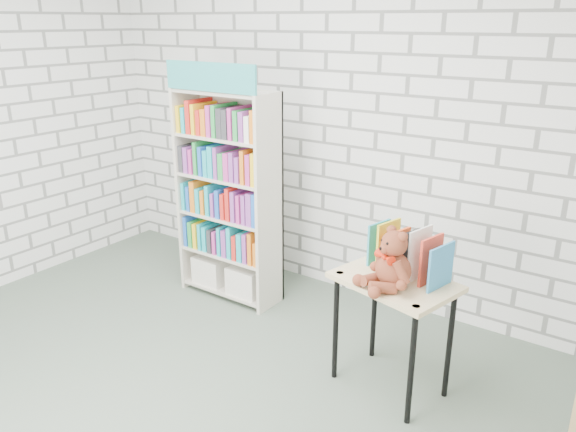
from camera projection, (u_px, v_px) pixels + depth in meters
The scene contains 6 objects.
ground at pixel (152, 396), 3.49m from camera, with size 4.50×4.50×0.00m, color #4E5D4F.
room_shell at pixel (124, 108), 2.90m from camera, with size 4.52×4.02×2.81m.
bookshelf at pixel (229, 195), 4.52m from camera, with size 0.86×0.33×1.93m.
display_table at pixel (394, 295), 3.38m from camera, with size 0.79×0.63×0.75m.
table_books at pixel (408, 252), 3.37m from camera, with size 0.52×0.32×0.29m.
teddy_bear at pixel (390, 264), 3.20m from camera, with size 0.34×0.33×0.36m.
Camera 1 is at (2.37, -1.91, 2.21)m, focal length 35.00 mm.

